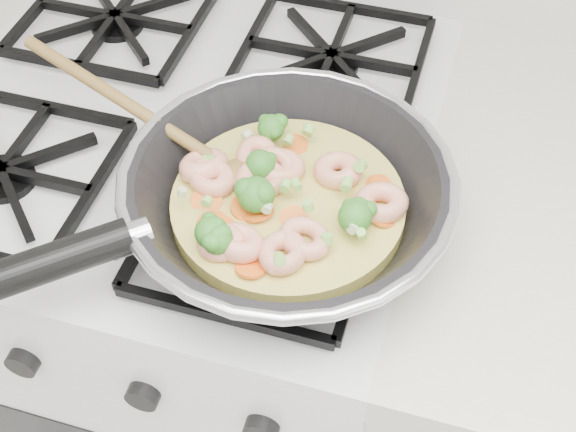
# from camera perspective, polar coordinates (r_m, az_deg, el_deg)

# --- Properties ---
(stove) EXTENTS (0.60, 0.60, 0.92)m
(stove) POSITION_cam_1_polar(r_m,az_deg,el_deg) (1.31, -5.80, -7.56)
(stove) COLOR silver
(stove) RESTS_ON ground
(skillet) EXTENTS (0.49, 0.42, 0.10)m
(skillet) POSITION_cam_1_polar(r_m,az_deg,el_deg) (0.79, -0.54, 1.35)
(skillet) COLOR black
(skillet) RESTS_ON stove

